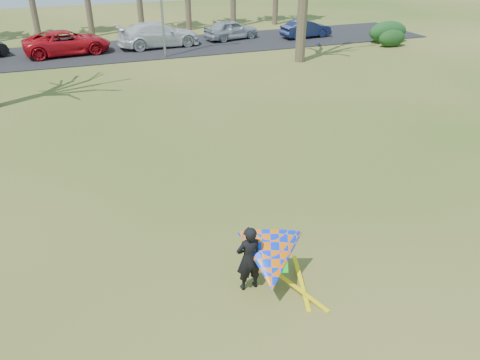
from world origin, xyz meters
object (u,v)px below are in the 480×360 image
object	(u,v)px
car_3	(158,35)
car_5	(306,29)
car_4	(231,30)
car_2	(67,42)
kite_flyer	(269,260)

from	to	relation	value
car_3	car_5	world-z (taller)	car_3
car_3	car_4	distance (m)	5.82
car_5	car_3	bearing A→B (deg)	81.36
car_2	car_5	xyz separation A→B (m)	(17.81, -0.49, -0.13)
car_3	car_4	xyz separation A→B (m)	(5.78, 0.68, -0.13)
car_2	car_3	distance (m)	6.29
car_3	car_2	bearing A→B (deg)	87.17
car_3	car_5	xyz separation A→B (m)	(11.53, -0.68, -0.20)
car_4	kite_flyer	size ratio (longest dim) A/B	1.79
car_3	kite_flyer	world-z (taller)	kite_flyer
car_5	car_4	bearing A→B (deg)	71.45
car_3	kite_flyer	distance (m)	26.83
car_4	kite_flyer	distance (m)	28.67
car_4	car_5	world-z (taller)	car_4
car_4	car_5	size ratio (longest dim) A/B	1.07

